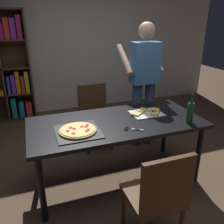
# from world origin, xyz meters

# --- Properties ---
(ground_plane) EXTENTS (12.00, 12.00, 0.00)m
(ground_plane) POSITION_xyz_m (0.00, 0.00, 0.00)
(ground_plane) COLOR brown
(back_wall) EXTENTS (6.40, 0.10, 2.80)m
(back_wall) POSITION_xyz_m (0.00, 2.60, 1.40)
(back_wall) COLOR silver
(back_wall) RESTS_ON ground_plane
(dining_table) EXTENTS (1.87, 0.87, 0.75)m
(dining_table) POSITION_xyz_m (0.00, 0.00, 0.68)
(dining_table) COLOR black
(dining_table) RESTS_ON ground_plane
(chair_near_camera) EXTENTS (0.42, 0.42, 0.90)m
(chair_near_camera) POSITION_xyz_m (-0.00, -0.92, 0.51)
(chair_near_camera) COLOR #472D19
(chair_near_camera) RESTS_ON ground_plane
(chair_far_side) EXTENTS (0.42, 0.42, 0.90)m
(chair_far_side) POSITION_xyz_m (0.00, 0.92, 0.51)
(chair_far_side) COLOR #472D19
(chair_far_side) RESTS_ON ground_plane
(person_serving_pizza) EXTENTS (0.55, 0.54, 1.75)m
(person_serving_pizza) POSITION_xyz_m (0.67, 0.70, 1.00)
(person_serving_pizza) COLOR #38476B
(person_serving_pizza) RESTS_ON ground_plane
(pepperoni_pizza_on_tray) EXTENTS (0.43, 0.43, 0.04)m
(pepperoni_pizza_on_tray) POSITION_xyz_m (-0.45, -0.12, 0.77)
(pepperoni_pizza_on_tray) COLOR #2D2D33
(pepperoni_pizza_on_tray) RESTS_ON dining_table
(pizza_slices_on_towel) EXTENTS (0.39, 0.28, 0.03)m
(pizza_slices_on_towel) POSITION_xyz_m (0.41, 0.09, 0.76)
(pizza_slices_on_towel) COLOR white
(pizza_slices_on_towel) RESTS_ON dining_table
(wine_bottle) EXTENTS (0.07, 0.07, 0.32)m
(wine_bottle) POSITION_xyz_m (0.72, -0.29, 0.87)
(wine_bottle) COLOR #194723
(wine_bottle) RESTS_ON dining_table
(kitchen_scissors) EXTENTS (0.19, 0.15, 0.01)m
(kitchen_scissors) POSITION_xyz_m (0.06, -0.24, 0.76)
(kitchen_scissors) COLOR silver
(kitchen_scissors) RESTS_ON dining_table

